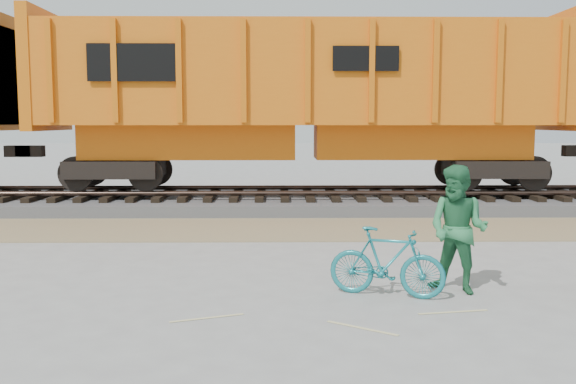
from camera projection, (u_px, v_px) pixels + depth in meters
ground at (290, 299)px, 8.44m from camera, size 120.00×120.00×0.00m
gravel_strip at (286, 229)px, 13.91m from camera, size 120.00×3.00×0.02m
ballast_bed at (284, 202)px, 17.37m from camera, size 120.00×4.00×0.30m
track at (284, 190)px, 17.34m from camera, size 120.00×2.60×0.24m
hopper_car_center at (305, 96)px, 17.06m from camera, size 14.00×3.13×4.65m
bicycle_teal at (387, 262)px, 8.55m from camera, size 1.62×0.94×0.94m
person_man at (458, 229)px, 8.71m from camera, size 1.08×1.05×1.75m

